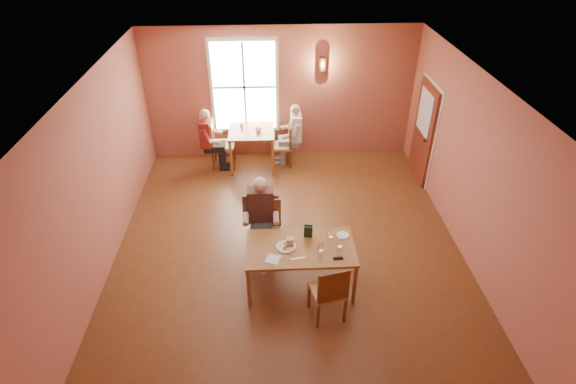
{
  "coord_description": "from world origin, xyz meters",
  "views": [
    {
      "loc": [
        -0.31,
        -6.08,
        5.21
      ],
      "look_at": [
        0.0,
        0.2,
        1.05
      ],
      "focal_mm": 28.0,
      "sensor_mm": 36.0,
      "label": 1
    }
  ],
  "objects_px": {
    "diner_white": "(282,137)",
    "diner_maroon": "(221,139)",
    "chair_diner_white": "(281,145)",
    "second_table": "(252,148)",
    "diner_main": "(267,227)",
    "chair_empty": "(328,289)",
    "chair_diner_main": "(267,233)",
    "main_table": "(300,266)",
    "chair_diner_maroon": "(223,144)"
  },
  "relations": [
    {
      "from": "diner_white",
      "to": "diner_maroon",
      "type": "relative_size",
      "value": 0.99
    },
    {
      "from": "chair_diner_white",
      "to": "diner_white",
      "type": "height_order",
      "value": "diner_white"
    },
    {
      "from": "second_table",
      "to": "diner_white",
      "type": "xyz_separation_m",
      "value": [
        0.68,
        0.0,
        0.25
      ]
    },
    {
      "from": "diner_main",
      "to": "chair_empty",
      "type": "xyz_separation_m",
      "value": [
        0.85,
        -1.25,
        -0.19
      ]
    },
    {
      "from": "diner_maroon",
      "to": "chair_empty",
      "type": "bearing_deg",
      "value": 22.09
    },
    {
      "from": "chair_diner_white",
      "to": "diner_white",
      "type": "relative_size",
      "value": 0.73
    },
    {
      "from": "chair_diner_main",
      "to": "diner_maroon",
      "type": "xyz_separation_m",
      "value": [
        -0.99,
        3.23,
        0.15
      ]
    },
    {
      "from": "main_table",
      "to": "chair_diner_white",
      "type": "relative_size",
      "value": 1.66
    },
    {
      "from": "chair_diner_maroon",
      "to": "diner_maroon",
      "type": "height_order",
      "value": "diner_maroon"
    },
    {
      "from": "diner_main",
      "to": "chair_diner_main",
      "type": "bearing_deg",
      "value": -90.0
    },
    {
      "from": "chair_diner_main",
      "to": "chair_empty",
      "type": "xyz_separation_m",
      "value": [
        0.85,
        -1.28,
        -0.02
      ]
    },
    {
      "from": "main_table",
      "to": "diner_maroon",
      "type": "height_order",
      "value": "diner_maroon"
    },
    {
      "from": "second_table",
      "to": "diner_maroon",
      "type": "bearing_deg",
      "value": 180.0
    },
    {
      "from": "second_table",
      "to": "diner_maroon",
      "type": "distance_m",
      "value": 0.72
    },
    {
      "from": "chair_diner_main",
      "to": "diner_white",
      "type": "distance_m",
      "value": 3.26
    },
    {
      "from": "main_table",
      "to": "chair_diner_maroon",
      "type": "height_order",
      "value": "chair_diner_maroon"
    },
    {
      "from": "chair_diner_white",
      "to": "chair_empty",
      "type": "bearing_deg",
      "value": -173.65
    },
    {
      "from": "diner_main",
      "to": "chair_empty",
      "type": "bearing_deg",
      "value": 124.01
    },
    {
      "from": "chair_diner_main",
      "to": "diner_maroon",
      "type": "relative_size",
      "value": 0.78
    },
    {
      "from": "second_table",
      "to": "chair_diner_maroon",
      "type": "distance_m",
      "value": 0.66
    },
    {
      "from": "main_table",
      "to": "chair_empty",
      "type": "xyz_separation_m",
      "value": [
        0.35,
        -0.63,
        0.12
      ]
    },
    {
      "from": "diner_main",
      "to": "chair_diner_white",
      "type": "relative_size",
      "value": 1.41
    },
    {
      "from": "main_table",
      "to": "chair_empty",
      "type": "height_order",
      "value": "chair_empty"
    },
    {
      "from": "chair_empty",
      "to": "diner_white",
      "type": "distance_m",
      "value": 4.54
    },
    {
      "from": "diner_main",
      "to": "main_table",
      "type": "bearing_deg",
      "value": 128.88
    },
    {
      "from": "chair_diner_main",
      "to": "chair_empty",
      "type": "relative_size",
      "value": 1.05
    },
    {
      "from": "diner_main",
      "to": "diner_maroon",
      "type": "bearing_deg",
      "value": -73.17
    },
    {
      "from": "chair_empty",
      "to": "second_table",
      "type": "distance_m",
      "value": 4.66
    },
    {
      "from": "chair_diner_main",
      "to": "chair_diner_white",
      "type": "relative_size",
      "value": 1.08
    },
    {
      "from": "chair_diner_white",
      "to": "diner_maroon",
      "type": "relative_size",
      "value": 0.72
    },
    {
      "from": "chair_empty",
      "to": "chair_diner_white",
      "type": "relative_size",
      "value": 1.03
    },
    {
      "from": "main_table",
      "to": "chair_diner_main",
      "type": "bearing_deg",
      "value": 127.57
    },
    {
      "from": "chair_diner_white",
      "to": "diner_maroon",
      "type": "distance_m",
      "value": 1.34
    },
    {
      "from": "diner_white",
      "to": "chair_diner_maroon",
      "type": "xyz_separation_m",
      "value": [
        -1.33,
        0.0,
        -0.12
      ]
    },
    {
      "from": "diner_main",
      "to": "chair_diner_white",
      "type": "bearing_deg",
      "value": -96.02
    },
    {
      "from": "second_table",
      "to": "chair_diner_white",
      "type": "bearing_deg",
      "value": 0.0
    },
    {
      "from": "chair_empty",
      "to": "diner_white",
      "type": "bearing_deg",
      "value": 83.18
    },
    {
      "from": "main_table",
      "to": "chair_diner_maroon",
      "type": "xyz_separation_m",
      "value": [
        -1.46,
        3.88,
        0.17
      ]
    },
    {
      "from": "chair_diner_main",
      "to": "main_table",
      "type": "bearing_deg",
      "value": 127.57
    },
    {
      "from": "main_table",
      "to": "chair_diner_maroon",
      "type": "relative_size",
      "value": 1.47
    },
    {
      "from": "chair_diner_main",
      "to": "diner_white",
      "type": "height_order",
      "value": "diner_white"
    },
    {
      "from": "chair_diner_white",
      "to": "second_table",
      "type": "bearing_deg",
      "value": 90.0
    },
    {
      "from": "chair_empty",
      "to": "chair_diner_maroon",
      "type": "height_order",
      "value": "chair_diner_maroon"
    },
    {
      "from": "chair_diner_white",
      "to": "chair_diner_maroon",
      "type": "xyz_separation_m",
      "value": [
        -1.3,
        0.0,
        0.06
      ]
    },
    {
      "from": "main_table",
      "to": "chair_diner_main",
      "type": "xyz_separation_m",
      "value": [
        -0.5,
        0.65,
        0.15
      ]
    },
    {
      "from": "chair_empty",
      "to": "diner_maroon",
      "type": "xyz_separation_m",
      "value": [
        -1.83,
        4.51,
        0.18
      ]
    },
    {
      "from": "main_table",
      "to": "chair_diner_main",
      "type": "relative_size",
      "value": 1.54
    },
    {
      "from": "main_table",
      "to": "chair_empty",
      "type": "distance_m",
      "value": 0.73
    },
    {
      "from": "chair_diner_white",
      "to": "main_table",
      "type": "bearing_deg",
      "value": -177.7
    },
    {
      "from": "main_table",
      "to": "second_table",
      "type": "height_order",
      "value": "second_table"
    }
  ]
}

